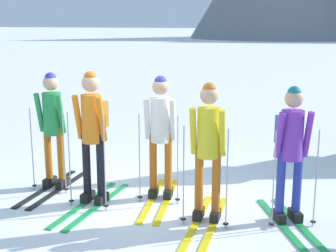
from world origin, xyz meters
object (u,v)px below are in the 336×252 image
skier_in_white (161,132)px  skier_in_purple (291,147)px  skier_in_yellow (208,147)px  skier_in_orange (93,129)px  skier_in_green (53,125)px

skier_in_white → skier_in_purple: 1.81m
skier_in_white → skier_in_yellow: (0.88, -0.46, 0.00)m
skier_in_orange → skier_in_yellow: (1.65, 0.09, -0.08)m
skier_in_yellow → skier_in_purple: (0.93, 0.42, 0.00)m
skier_in_orange → skier_in_purple: bearing=11.1°
skier_in_orange → skier_in_white: (0.77, 0.55, -0.08)m
skier_in_green → skier_in_purple: skier_in_green is taller
skier_in_yellow → skier_in_purple: bearing=24.2°
skier_in_orange → skier_in_purple: 2.63m
skier_in_white → skier_in_green: bearing=-170.3°
skier_in_white → skier_in_purple: bearing=-1.3°
skier_in_green → skier_in_yellow: (2.55, -0.18, 0.00)m
skier_in_green → skier_in_orange: bearing=-16.4°
skier_in_purple → skier_in_orange: bearing=-168.9°
skier_in_purple → skier_in_green: bearing=-176.0°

